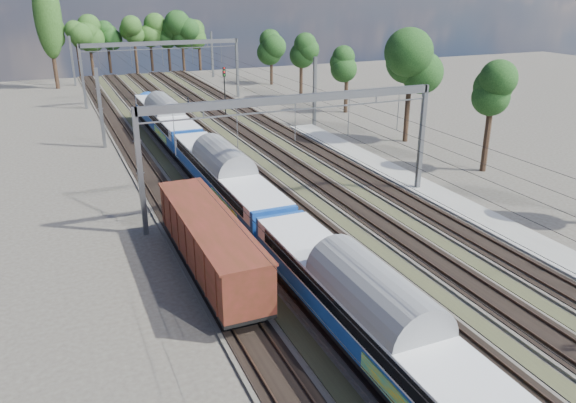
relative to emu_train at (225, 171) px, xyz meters
name	(u,v)px	position (x,y,z in m)	size (l,w,h in m)	color
track_bed	(234,159)	(4.50, 11.66, -2.66)	(21.00, 130.00, 0.34)	#47423A
platform	(507,231)	(16.50, -13.34, -2.61)	(3.00, 70.00, 0.30)	gray
catenary	(213,84)	(4.83, 19.35, 3.64)	(25.65, 130.00, 9.00)	slate
tree_belt	(193,38)	(12.23, 56.61, 5.59)	(39.90, 100.24, 11.91)	black
poplar	(48,16)	(-10.00, 64.66, 9.13)	(4.40, 4.40, 19.04)	black
emu_train	(225,171)	(0.00, 0.00, 0.00)	(3.21, 67.78, 4.69)	black
freight_boxcar	(209,241)	(-4.50, -11.12, -0.51)	(2.97, 14.34, 3.70)	black
worker	(188,103)	(6.53, 38.81, -1.93)	(0.61, 0.40, 1.67)	black
signal_near	(225,88)	(9.74, 31.27, 1.10)	(0.38, 0.35, 6.11)	black
signal_far	(225,82)	(11.81, 38.00, 0.84)	(0.36, 0.33, 5.69)	black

